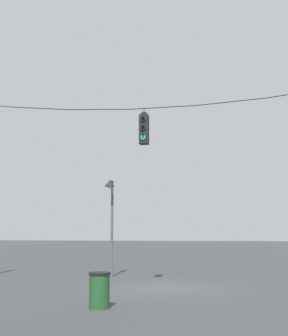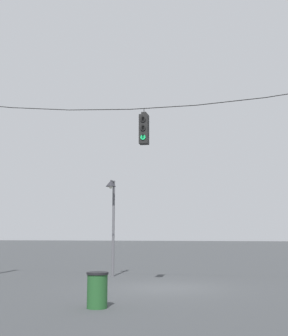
{
  "view_description": "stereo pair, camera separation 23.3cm",
  "coord_description": "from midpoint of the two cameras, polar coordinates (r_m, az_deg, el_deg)",
  "views": [
    {
      "loc": [
        2.25,
        -15.72,
        1.96
      ],
      "look_at": [
        -0.73,
        -0.41,
        4.4
      ],
      "focal_mm": 45.0,
      "sensor_mm": 36.0,
      "label": 1
    },
    {
      "loc": [
        2.48,
        -15.68,
        1.96
      ],
      "look_at": [
        -0.73,
        -0.41,
        4.4
      ],
      "focal_mm": 45.0,
      "sensor_mm": 36.0,
      "label": 2
    }
  ],
  "objects": [
    {
      "name": "ground_plane",
      "position": [
        16.0,
        3.41,
        -15.91
      ],
      "size": [
        200.0,
        200.0,
        0.0
      ],
      "primitive_type": "plane",
      "color": "#383A3D"
    },
    {
      "name": "span_wire",
      "position": [
        16.26,
        2.96,
        9.09
      ],
      "size": [
        17.71,
        0.03,
        0.8
      ],
      "color": "black"
    },
    {
      "name": "traffic_light_near_left_pole",
      "position": [
        16.08,
        0.42,
        5.3
      ],
      "size": [
        0.34,
        0.58,
        1.39
      ],
      "color": "black"
    },
    {
      "name": "street_lamp",
      "position": [
        19.84,
        -4.02,
        -4.91
      ],
      "size": [
        0.47,
        0.81,
        4.47
      ],
      "color": "#515156",
      "rests_on": "ground_plane"
    },
    {
      "name": "trash_bin",
      "position": [
        11.78,
        -5.76,
        -16.1
      ],
      "size": [
        0.59,
        0.59,
        0.94
      ],
      "color": "#1E4C23",
      "rests_on": "ground_plane"
    }
  ]
}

